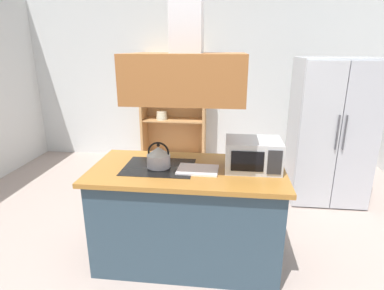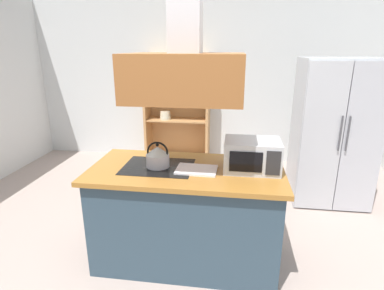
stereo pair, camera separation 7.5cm
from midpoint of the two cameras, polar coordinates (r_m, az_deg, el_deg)
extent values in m
plane|color=#A08E85|center=(3.01, -2.85, -21.38)|extent=(7.80, 7.80, 0.00)
cube|color=silver|center=(5.35, 3.07, 11.70)|extent=(6.00, 0.12, 2.70)
cube|color=#2D4150|center=(2.87, -0.24, -13.04)|extent=(1.58, 0.75, 0.86)
cube|color=#9E6729|center=(2.67, -0.25, -4.70)|extent=(1.66, 0.83, 0.04)
cube|color=black|center=(2.71, -5.48, -3.98)|extent=(0.60, 0.46, 0.00)
cube|color=brown|center=(2.48, -0.28, 12.41)|extent=(0.90, 0.70, 0.36)
cube|color=silver|center=(4.23, 24.92, 2.19)|extent=(0.90, 0.72, 1.78)
cube|color=#B8B9BF|center=(3.82, 23.23, 0.89)|extent=(0.44, 0.03, 1.74)
cube|color=#B3B5BD|center=(3.97, 29.50, 0.58)|extent=(0.44, 0.03, 1.74)
cylinder|color=#4C4C51|center=(3.83, 26.17, 1.91)|extent=(0.02, 0.02, 0.40)
cylinder|color=#4C4C51|center=(3.85, 27.29, 1.85)|extent=(0.02, 0.02, 0.40)
cube|color=tan|center=(5.33, -7.86, 6.70)|extent=(0.04, 0.40, 1.81)
cube|color=tan|center=(5.15, 3.37, 6.45)|extent=(0.04, 0.40, 1.81)
cube|color=tan|center=(5.12, -2.47, 16.41)|extent=(1.08, 0.40, 0.03)
cube|color=tan|center=(5.45, -2.23, -2.35)|extent=(1.08, 0.40, 0.08)
cube|color=tan|center=(5.40, -1.98, 6.99)|extent=(1.08, 0.02, 1.81)
cube|color=tan|center=(5.25, -2.31, 4.67)|extent=(1.00, 0.36, 0.02)
cube|color=tan|center=(5.17, -2.38, 9.56)|extent=(1.00, 0.36, 0.02)
cylinder|color=beige|center=(5.24, -4.51, 5.00)|extent=(0.18, 0.18, 0.05)
cylinder|color=beige|center=(5.23, -4.52, 5.48)|extent=(0.17, 0.17, 0.05)
cylinder|color=beige|center=(5.22, -4.53, 5.97)|extent=(0.16, 0.16, 0.05)
cylinder|color=silver|center=(5.10, -1.02, 10.28)|extent=(0.01, 0.01, 0.12)
cone|color=silver|center=(5.09, -1.03, 11.39)|extent=(0.07, 0.07, 0.08)
cylinder|color=silver|center=(5.08, 0.93, 10.24)|extent=(0.01, 0.01, 0.12)
cone|color=silver|center=(5.07, 0.94, 11.36)|extent=(0.07, 0.07, 0.08)
cylinder|color=#B4B0BA|center=(2.69, -5.52, -2.85)|extent=(0.20, 0.20, 0.11)
cone|color=#B9C1BF|center=(2.66, -5.57, -1.02)|extent=(0.19, 0.19, 0.07)
sphere|color=black|center=(2.64, -5.61, 0.02)|extent=(0.03, 0.03, 0.03)
torus|color=black|center=(2.66, -5.56, -1.32)|extent=(0.19, 0.02, 0.19)
cube|color=white|center=(2.61, 1.66, -4.58)|extent=(0.35, 0.25, 0.02)
cube|color=#B7BABF|center=(2.65, 11.78, -1.82)|extent=(0.46, 0.34, 0.26)
cube|color=black|center=(2.48, 10.73, -3.09)|extent=(0.26, 0.01, 0.17)
cube|color=#262628|center=(2.50, 15.58, -3.27)|extent=(0.11, 0.01, 0.20)
camera|label=1|loc=(0.04, -89.28, 0.23)|focal=28.96mm
camera|label=2|loc=(0.04, 90.72, -0.23)|focal=28.96mm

